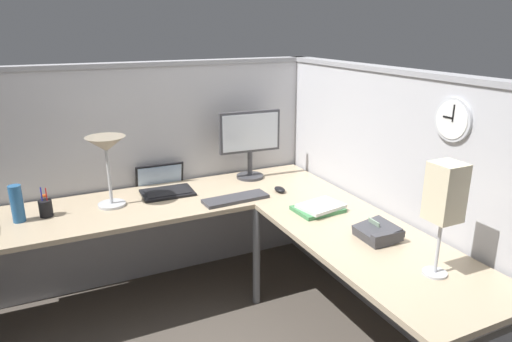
{
  "coord_description": "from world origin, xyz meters",
  "views": [
    {
      "loc": [
        -1.01,
        -2.29,
        1.81
      ],
      "look_at": [
        0.21,
        0.28,
        0.9
      ],
      "focal_mm": 32.0,
      "sensor_mm": 36.0,
      "label": 1
    }
  ],
  "objects_px": {
    "desk_lamp_paper": "(445,195)",
    "thermos_flask": "(17,204)",
    "computer_mouse": "(280,189)",
    "desk_lamp_dome": "(106,150)",
    "laptop": "(164,186)",
    "monitor": "(250,139)",
    "keyboard": "(236,199)",
    "pen_cup": "(46,208)",
    "book_stack": "(319,208)",
    "wall_clock": "(454,120)",
    "office_phone": "(378,233)"
  },
  "relations": [
    {
      "from": "monitor",
      "to": "computer_mouse",
      "type": "xyz_separation_m",
      "value": [
        0.05,
        -0.36,
        -0.28
      ]
    },
    {
      "from": "desk_lamp_dome",
      "to": "computer_mouse",
      "type": "bearing_deg",
      "value": -12.41
    },
    {
      "from": "monitor",
      "to": "computer_mouse",
      "type": "distance_m",
      "value": 0.46
    },
    {
      "from": "desk_lamp_dome",
      "to": "thermos_flask",
      "type": "xyz_separation_m",
      "value": [
        -0.52,
        -0.02,
        -0.25
      ]
    },
    {
      "from": "book_stack",
      "to": "desk_lamp_dome",
      "type": "bearing_deg",
      "value": 150.51
    },
    {
      "from": "laptop",
      "to": "desk_lamp_paper",
      "type": "distance_m",
      "value": 1.87
    },
    {
      "from": "monitor",
      "to": "pen_cup",
      "type": "distance_m",
      "value": 1.42
    },
    {
      "from": "computer_mouse",
      "to": "office_phone",
      "type": "bearing_deg",
      "value": -81.84
    },
    {
      "from": "keyboard",
      "to": "thermos_flask",
      "type": "bearing_deg",
      "value": 166.55
    },
    {
      "from": "monitor",
      "to": "desk_lamp_dome",
      "type": "height_order",
      "value": "monitor"
    },
    {
      "from": "laptop",
      "to": "thermos_flask",
      "type": "relative_size",
      "value": 1.77
    },
    {
      "from": "computer_mouse",
      "to": "pen_cup",
      "type": "height_order",
      "value": "pen_cup"
    },
    {
      "from": "laptop",
      "to": "pen_cup",
      "type": "relative_size",
      "value": 2.17
    },
    {
      "from": "keyboard",
      "to": "office_phone",
      "type": "relative_size",
      "value": 2.03
    },
    {
      "from": "monitor",
      "to": "laptop",
      "type": "height_order",
      "value": "monitor"
    },
    {
      "from": "pen_cup",
      "to": "wall_clock",
      "type": "xyz_separation_m",
      "value": [
        1.88,
        -1.22,
        0.59
      ]
    },
    {
      "from": "pen_cup",
      "to": "book_stack",
      "type": "xyz_separation_m",
      "value": [
        1.51,
        -0.63,
        -0.03
      ]
    },
    {
      "from": "computer_mouse",
      "to": "desk_lamp_paper",
      "type": "distance_m",
      "value": 1.31
    },
    {
      "from": "desk_lamp_dome",
      "to": "book_stack",
      "type": "xyz_separation_m",
      "value": [
        1.13,
        -0.64,
        -0.34
      ]
    },
    {
      "from": "desk_lamp_dome",
      "to": "pen_cup",
      "type": "bearing_deg",
      "value": -179.02
    },
    {
      "from": "monitor",
      "to": "desk_lamp_paper",
      "type": "distance_m",
      "value": 1.63
    },
    {
      "from": "keyboard",
      "to": "office_phone",
      "type": "distance_m",
      "value": 0.96
    },
    {
      "from": "thermos_flask",
      "to": "desk_lamp_paper",
      "type": "xyz_separation_m",
      "value": [
        1.72,
        -1.47,
        0.27
      ]
    },
    {
      "from": "pen_cup",
      "to": "computer_mouse",
      "type": "bearing_deg",
      "value": -9.0
    },
    {
      "from": "desk_lamp_paper",
      "to": "thermos_flask",
      "type": "bearing_deg",
      "value": 139.46
    },
    {
      "from": "laptop",
      "to": "book_stack",
      "type": "xyz_separation_m",
      "value": [
        0.75,
        -0.79,
        -0.0
      ]
    },
    {
      "from": "pen_cup",
      "to": "wall_clock",
      "type": "relative_size",
      "value": 0.82
    },
    {
      "from": "office_phone",
      "to": "desk_lamp_paper",
      "type": "bearing_deg",
      "value": -89.8
    },
    {
      "from": "laptop",
      "to": "desk_lamp_paper",
      "type": "xyz_separation_m",
      "value": [
        0.82,
        -1.64,
        0.36
      ]
    },
    {
      "from": "computer_mouse",
      "to": "office_phone",
      "type": "relative_size",
      "value": 0.49
    },
    {
      "from": "monitor",
      "to": "thermos_flask",
      "type": "relative_size",
      "value": 2.27
    },
    {
      "from": "thermos_flask",
      "to": "desk_lamp_paper",
      "type": "height_order",
      "value": "desk_lamp_paper"
    },
    {
      "from": "wall_clock",
      "to": "book_stack",
      "type": "bearing_deg",
      "value": 122.24
    },
    {
      "from": "office_phone",
      "to": "pen_cup",
      "type": "bearing_deg",
      "value": 145.2
    },
    {
      "from": "computer_mouse",
      "to": "thermos_flask",
      "type": "bearing_deg",
      "value": 172.36
    },
    {
      "from": "desk_lamp_paper",
      "to": "wall_clock",
      "type": "xyz_separation_m",
      "value": [
        0.3,
        0.27,
        0.26
      ]
    },
    {
      "from": "desk_lamp_dome",
      "to": "desk_lamp_paper",
      "type": "distance_m",
      "value": 1.91
    },
    {
      "from": "keyboard",
      "to": "computer_mouse",
      "type": "xyz_separation_m",
      "value": [
        0.33,
        0.02,
        0.01
      ]
    },
    {
      "from": "monitor",
      "to": "office_phone",
      "type": "bearing_deg",
      "value": -81.7
    },
    {
      "from": "desk_lamp_dome",
      "to": "wall_clock",
      "type": "relative_size",
      "value": 2.02
    },
    {
      "from": "computer_mouse",
      "to": "thermos_flask",
      "type": "distance_m",
      "value": 1.61
    },
    {
      "from": "keyboard",
      "to": "laptop",
      "type": "bearing_deg",
      "value": 129.03
    },
    {
      "from": "book_stack",
      "to": "desk_lamp_paper",
      "type": "height_order",
      "value": "desk_lamp_paper"
    },
    {
      "from": "desk_lamp_dome",
      "to": "office_phone",
      "type": "xyz_separation_m",
      "value": [
        1.2,
        -1.1,
        -0.33
      ]
    },
    {
      "from": "laptop",
      "to": "pen_cup",
      "type": "distance_m",
      "value": 0.77
    },
    {
      "from": "laptop",
      "to": "office_phone",
      "type": "height_order",
      "value": "laptop"
    },
    {
      "from": "computer_mouse",
      "to": "desk_lamp_dome",
      "type": "height_order",
      "value": "desk_lamp_dome"
    },
    {
      "from": "thermos_flask",
      "to": "monitor",
      "type": "bearing_deg",
      "value": 5.52
    },
    {
      "from": "laptop",
      "to": "computer_mouse",
      "type": "relative_size",
      "value": 3.75
    },
    {
      "from": "monitor",
      "to": "wall_clock",
      "type": "bearing_deg",
      "value": -70.41
    }
  ]
}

